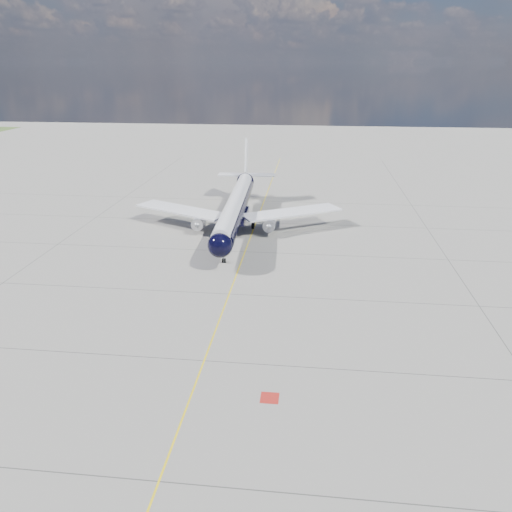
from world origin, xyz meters
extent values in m
plane|color=gray|center=(0.00, 30.00, 0.00)|extent=(320.00, 320.00, 0.00)
cube|color=yellow|center=(0.00, 25.00, 0.00)|extent=(0.16, 160.00, 0.01)
cube|color=maroon|center=(6.80, -10.00, 0.00)|extent=(1.60, 1.60, 0.01)
cylinder|color=black|center=(-3.02, 35.30, 3.83)|extent=(4.77, 34.72, 3.46)
sphere|color=black|center=(-2.33, 17.10, 3.83)|extent=(3.59, 3.59, 3.46)
cone|color=black|center=(-3.83, 56.69, 4.37)|extent=(3.70, 6.50, 3.46)
cylinder|color=white|center=(-3.02, 35.30, 4.69)|extent=(4.08, 36.51, 2.70)
cube|color=black|center=(-2.32, 16.92, 4.33)|extent=(2.23, 1.18, 0.50)
cube|color=white|center=(-12.63, 36.30, 3.01)|extent=(17.73, 11.72, 0.29)
cube|color=white|center=(6.48, 37.03, 3.01)|extent=(17.41, 12.73, 0.29)
cube|color=black|center=(-3.02, 35.30, 2.55)|extent=(4.17, 9.25, 0.91)
cylinder|color=#B7B7BF|center=(-8.87, 33.26, 1.96)|extent=(2.20, 4.26, 2.04)
cylinder|color=#B7B7BF|center=(2.97, 33.71, 1.96)|extent=(2.20, 4.26, 2.04)
sphere|color=gray|center=(-8.79, 31.35, 1.96)|extent=(1.04, 1.04, 1.00)
sphere|color=gray|center=(3.04, 31.80, 1.96)|extent=(1.04, 1.04, 1.00)
cube|color=white|center=(-8.87, 33.44, 2.64)|extent=(0.31, 2.92, 1.00)
cube|color=white|center=(2.96, 33.89, 2.64)|extent=(0.31, 2.92, 1.00)
cube|color=white|center=(-3.82, 56.24, 9.02)|extent=(0.51, 5.78, 7.77)
cube|color=white|center=(-3.83, 56.69, 5.10)|extent=(11.94, 3.36, 0.20)
cylinder|color=gray|center=(-2.45, 20.28, 1.14)|extent=(0.17, 0.17, 1.91)
cylinder|color=black|center=(-2.63, 20.28, 0.32)|extent=(0.19, 0.64, 0.64)
cylinder|color=black|center=(-2.27, 20.29, 0.32)|extent=(0.19, 0.64, 0.64)
cylinder|color=gray|center=(-5.98, 36.56, 1.23)|extent=(0.25, 0.25, 1.73)
cylinder|color=gray|center=(-0.16, 36.78, 1.23)|extent=(0.25, 0.25, 1.73)
cylinder|color=black|center=(-5.97, 36.06, 0.50)|extent=(0.45, 1.02, 1.00)
cylinder|color=black|center=(-6.00, 37.06, 0.50)|extent=(0.45, 1.02, 1.00)
cylinder|color=black|center=(-0.14, 36.28, 0.50)|extent=(0.45, 1.02, 1.00)
cylinder|color=black|center=(-0.18, 37.28, 0.50)|extent=(0.45, 1.02, 1.00)
camera|label=1|loc=(9.60, -45.44, 26.92)|focal=35.00mm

